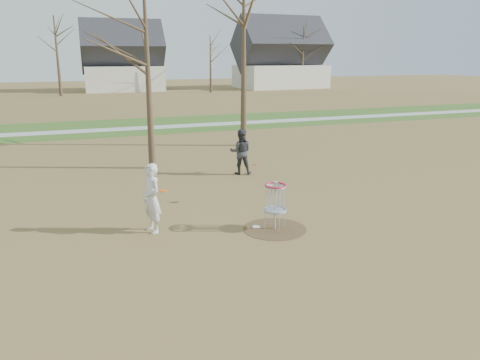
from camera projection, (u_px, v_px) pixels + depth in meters
name	position (u px, v px, depth m)	size (l,w,h in m)	color
ground	(275.00, 229.00, 13.21)	(160.00, 160.00, 0.00)	brown
green_band	(151.00, 125.00, 32.28)	(160.00, 8.00, 0.01)	#2D5119
footpath	(153.00, 127.00, 31.36)	(160.00, 1.50, 0.01)	#9E9E99
dirt_circle	(275.00, 229.00, 13.21)	(1.80, 1.80, 0.01)	#47331E
player_standing	(152.00, 198.00, 12.77)	(0.71, 0.46, 1.94)	silver
player_throwing	(241.00, 152.00, 19.06)	(0.90, 0.70, 1.85)	#313236
disc_grounded	(256.00, 227.00, 13.32)	(0.22, 0.22, 0.02)	white
discs_in_play	(216.00, 176.00, 13.93)	(3.57, 1.91, 0.13)	#FA440D
disc_golf_basket	(275.00, 198.00, 12.97)	(0.64, 0.64, 1.35)	#9EA3AD
bare_trees	(141.00, 48.00, 44.89)	(52.62, 44.98, 9.00)	#382B1E
houses_row	(142.00, 64.00, 61.42)	(56.51, 10.01, 7.26)	silver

